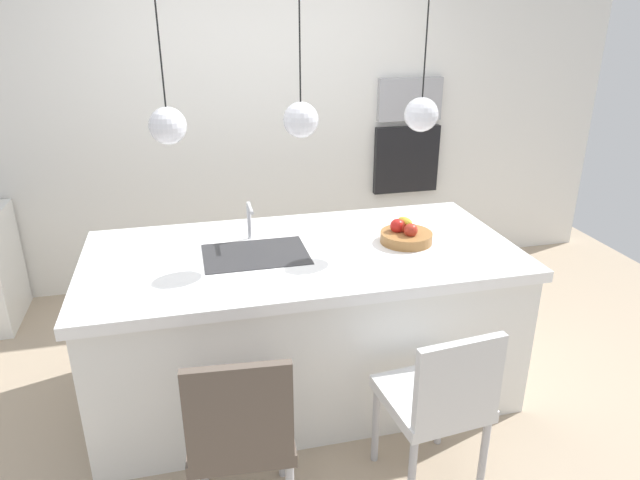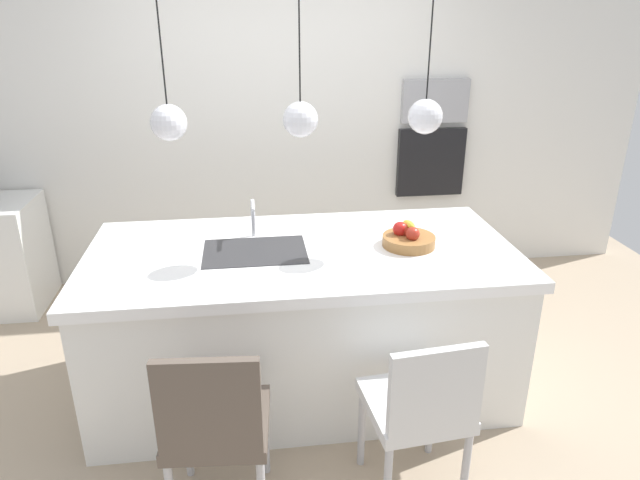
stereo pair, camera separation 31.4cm
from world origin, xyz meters
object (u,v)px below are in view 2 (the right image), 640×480
microwave (435,101)px  chair_near (216,423)px  oven (430,162)px  chair_middle (420,406)px  fruit_bowl (408,238)px

microwave → chair_near: microwave is taller
oven → chair_near: bearing=-124.0°
oven → chair_near: (-1.69, -2.51, -0.42)m
oven → chair_middle: (-0.81, -2.51, -0.43)m
fruit_bowl → oven: 1.73m
oven → chair_middle: bearing=-107.9°
microwave → chair_middle: microwave is taller
oven → chair_near: oven is taller
fruit_bowl → chair_middle: (-0.17, -0.90, -0.42)m
microwave → chair_middle: size_ratio=0.61×
chair_near → fruit_bowl: bearing=40.6°
fruit_bowl → chair_near: (-1.06, -0.91, -0.42)m
microwave → chair_middle: 2.79m
microwave → oven: bearing=0.0°
oven → chair_middle: oven is taller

